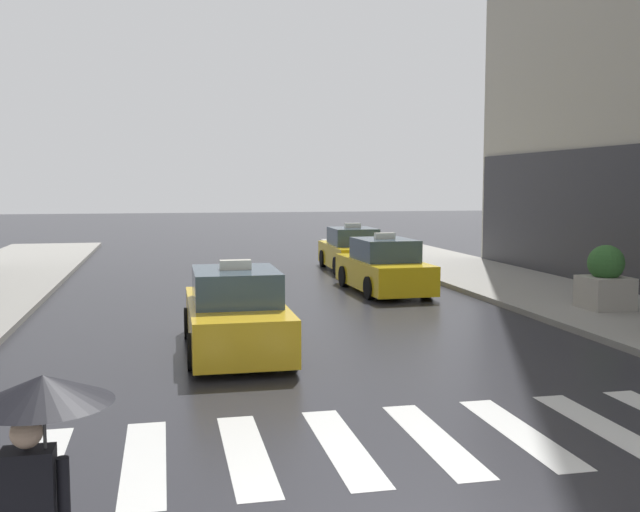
{
  "coord_description": "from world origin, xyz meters",
  "views": [
    {
      "loc": [
        -2.72,
        -5.53,
        3.24
      ],
      "look_at": [
        0.2,
        8.0,
        1.88
      ],
      "focal_mm": 40.85,
      "sensor_mm": 36.0,
      "label": 1
    }
  ],
  "objects_px": {
    "taxi_lead": "(236,315)",
    "taxi_second": "(384,268)",
    "taxi_third": "(352,251)",
    "planter_mid_block": "(605,280)",
    "pedestrian_with_umbrella": "(38,435)"
  },
  "relations": [
    {
      "from": "taxi_lead",
      "to": "taxi_second",
      "type": "distance_m",
      "value": 8.69
    },
    {
      "from": "taxi_lead",
      "to": "taxi_second",
      "type": "xyz_separation_m",
      "value": [
        5.17,
        6.99,
        0.0
      ]
    },
    {
      "from": "taxi_third",
      "to": "planter_mid_block",
      "type": "height_order",
      "value": "taxi_third"
    },
    {
      "from": "taxi_third",
      "to": "planter_mid_block",
      "type": "distance_m",
      "value": 11.14
    },
    {
      "from": "taxi_lead",
      "to": "planter_mid_block",
      "type": "relative_size",
      "value": 2.85
    },
    {
      "from": "taxi_lead",
      "to": "planter_mid_block",
      "type": "height_order",
      "value": "taxi_lead"
    },
    {
      "from": "pedestrian_with_umbrella",
      "to": "taxi_lead",
      "type": "bearing_deg",
      "value": 75.89
    },
    {
      "from": "taxi_second",
      "to": "taxi_third",
      "type": "relative_size",
      "value": 1.0
    },
    {
      "from": "pedestrian_with_umbrella",
      "to": "planter_mid_block",
      "type": "height_order",
      "value": "pedestrian_with_umbrella"
    },
    {
      "from": "taxi_lead",
      "to": "taxi_third",
      "type": "distance_m",
      "value": 13.79
    },
    {
      "from": "taxi_lead",
      "to": "taxi_third",
      "type": "bearing_deg",
      "value": 65.84
    },
    {
      "from": "taxi_lead",
      "to": "pedestrian_with_umbrella",
      "type": "relative_size",
      "value": 2.35
    },
    {
      "from": "planter_mid_block",
      "to": "pedestrian_with_umbrella",
      "type": "bearing_deg",
      "value": -136.84
    },
    {
      "from": "pedestrian_with_umbrella",
      "to": "taxi_second",
      "type": "bearing_deg",
      "value": 64.97
    },
    {
      "from": "pedestrian_with_umbrella",
      "to": "planter_mid_block",
      "type": "xyz_separation_m",
      "value": [
        11.66,
        10.93,
        -0.64
      ]
    }
  ]
}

